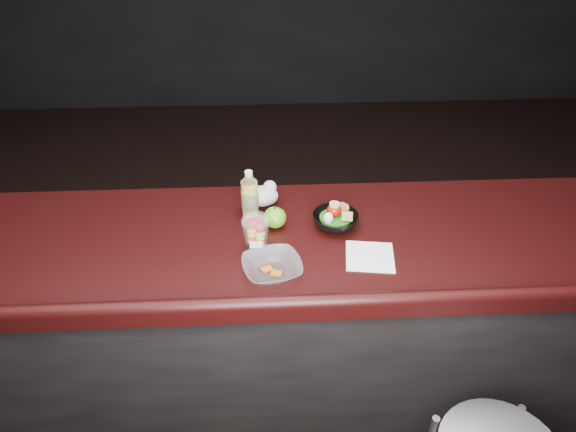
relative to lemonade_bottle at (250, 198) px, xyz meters
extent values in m
cube|color=black|center=(0.01, -0.14, -0.61)|extent=(4.00, 0.65, 0.98)
cube|color=black|center=(0.01, -0.14, -0.10)|extent=(4.06, 0.71, 0.04)
cylinder|color=yellow|center=(0.00, 0.00, -0.01)|extent=(0.06, 0.06, 0.15)
cylinder|color=white|center=(0.00, 0.00, -0.01)|extent=(0.06, 0.06, 0.15)
cone|color=white|center=(0.00, 0.00, 0.08)|extent=(0.06, 0.06, 0.03)
cylinder|color=white|center=(0.00, 0.00, 0.10)|extent=(0.03, 0.03, 0.02)
cylinder|color=#072D99|center=(0.00, 0.00, -0.01)|extent=(0.06, 0.06, 0.07)
ellipsoid|color=white|center=(0.02, -0.19, 0.03)|extent=(0.10, 0.10, 0.05)
ellipsoid|color=#25860F|center=(0.09, -0.07, -0.04)|extent=(0.08, 0.08, 0.08)
cylinder|color=black|center=(0.09, -0.07, 0.00)|extent=(0.01, 0.01, 0.01)
ellipsoid|color=silver|center=(0.04, 0.08, -0.04)|extent=(0.13, 0.10, 0.07)
sphere|color=silver|center=(0.08, 0.10, -0.01)|extent=(0.05, 0.05, 0.05)
imported|color=black|center=(0.31, -0.08, -0.05)|extent=(0.19, 0.19, 0.05)
cylinder|color=#0F470C|center=(0.31, -0.08, -0.04)|extent=(0.12, 0.12, 0.01)
ellipsoid|color=#A20E06|center=(0.31, -0.07, -0.02)|extent=(0.05, 0.05, 0.05)
cylinder|color=beige|center=(0.31, -0.07, 0.01)|extent=(0.04, 0.04, 0.01)
ellipsoid|color=white|center=(0.28, -0.11, -0.03)|extent=(0.04, 0.04, 0.04)
imported|color=silver|center=(0.07, -0.33, -0.06)|extent=(0.23, 0.23, 0.05)
cube|color=#990F0C|center=(0.05, -0.32, -0.07)|extent=(0.04, 0.04, 0.01)
cube|color=#990F0C|center=(0.09, -0.35, -0.07)|extent=(0.04, 0.03, 0.01)
cube|color=white|center=(0.41, -0.27, -0.08)|extent=(0.18, 0.18, 0.00)
camera|label=1|loc=(0.06, -1.60, 1.02)|focal=32.00mm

